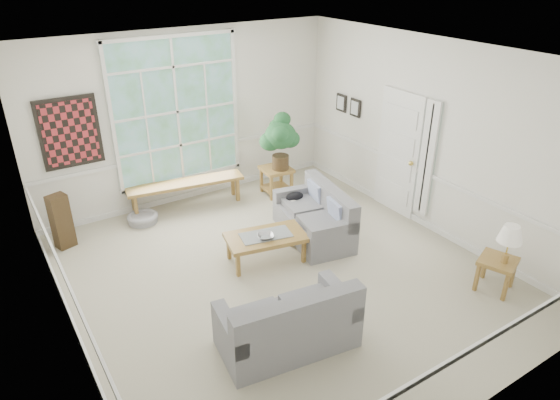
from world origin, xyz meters
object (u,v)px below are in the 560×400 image
at_px(loveseat_right, 313,214).
at_px(loveseat_front, 287,316).
at_px(end_table, 276,181).
at_px(coffee_table, 266,248).
at_px(side_table, 495,274).

xyz_separation_m(loveseat_right, loveseat_front, (-1.70, -1.81, 0.01)).
relative_size(loveseat_front, end_table, 2.93).
bearing_deg(coffee_table, side_table, -33.36).
height_order(coffee_table, side_table, side_table).
height_order(loveseat_front, end_table, loveseat_front).
height_order(end_table, side_table, end_table).
xyz_separation_m(end_table, side_table, (0.87, -4.07, -0.03)).
bearing_deg(loveseat_front, end_table, 67.44).
distance_m(loveseat_front, end_table, 4.02).
relative_size(loveseat_right, end_table, 2.89).
bearing_deg(end_table, side_table, -77.94).
height_order(loveseat_front, side_table, loveseat_front).
distance_m(loveseat_right, end_table, 1.69).
bearing_deg(coffee_table, loveseat_front, -101.51).
xyz_separation_m(loveseat_front, coffee_table, (0.71, 1.63, -0.20)).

